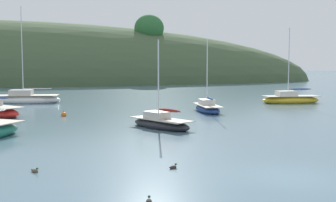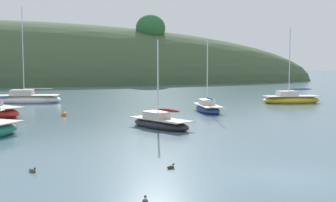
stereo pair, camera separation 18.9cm
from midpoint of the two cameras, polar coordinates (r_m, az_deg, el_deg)
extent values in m
plane|color=slate|center=(17.47, 15.64, -9.57)|extent=(400.00, 400.00, 0.00)
ellipsoid|color=#2D6633|center=(93.23, -2.23, 9.47)|extent=(6.24, 5.67, 5.67)
ellipsoid|color=gold|center=(49.03, 15.91, 0.08)|extent=(6.57, 2.65, 1.03)
cube|color=beige|center=(49.00, 15.92, 0.62)|extent=(6.04, 2.43, 0.06)
cube|color=silver|center=(48.76, 15.38, 0.95)|extent=(2.15, 1.57, 0.56)
cylinder|color=silver|center=(48.73, 15.68, 4.90)|extent=(0.09, 0.09, 7.29)
cylinder|color=silver|center=(49.39, 17.03, 1.42)|extent=(2.70, 0.27, 0.07)
ellipsoid|color=#2D4784|center=(49.39, 17.03, 1.48)|extent=(2.60, 0.39, 0.20)
ellipsoid|color=navy|center=(38.78, 5.34, -1.09)|extent=(2.08, 5.24, 0.82)
cube|color=beige|center=(38.74, 5.35, -0.55)|extent=(1.91, 4.83, 0.06)
cube|color=silver|center=(39.12, 5.20, -0.13)|extent=(1.24, 1.72, 0.49)
cylinder|color=silver|center=(38.82, 5.29, 3.73)|extent=(0.09, 0.09, 5.77)
cylinder|color=silver|center=(37.90, 5.67, 0.25)|extent=(0.21, 2.16, 0.07)
ellipsoid|color=#2D4784|center=(37.89, 5.67, 0.33)|extent=(0.33, 2.08, 0.20)
ellipsoid|color=white|center=(49.50, -17.73, 0.12)|extent=(7.45, 3.39, 1.15)
cube|color=beige|center=(49.46, -17.75, 0.72)|extent=(6.85, 3.12, 0.06)
cube|color=beige|center=(49.56, -18.40, 1.06)|extent=(2.49, 1.88, 0.60)
cylinder|color=silver|center=(49.43, -18.30, 6.20)|extent=(0.09, 0.09, 9.47)
cylinder|color=silver|center=(49.18, -16.46, 1.57)|extent=(3.00, 0.48, 0.07)
ellipsoid|color=#232328|center=(29.14, -0.80, -3.10)|extent=(4.03, 5.27, 0.81)
cube|color=beige|center=(29.09, -0.80, -2.39)|extent=(3.71, 4.85, 0.06)
cube|color=beige|center=(29.36, -1.34, -1.84)|extent=(1.79, 1.97, 0.48)
cylinder|color=silver|center=(29.06, -1.15, 2.82)|extent=(0.09, 0.09, 5.27)
cylinder|color=silver|center=(28.43, 0.30, -1.33)|extent=(1.13, 1.89, 0.07)
ellipsoid|color=maroon|center=(28.42, 0.30, -1.23)|extent=(1.20, 1.88, 0.20)
sphere|color=orange|center=(36.57, -13.28, -1.74)|extent=(0.44, 0.44, 0.44)
cylinder|color=black|center=(36.54, -13.29, -1.32)|extent=(0.04, 0.04, 0.10)
ellipsoid|color=#2D2823|center=(13.92, -2.60, -12.97)|extent=(0.25, 0.37, 0.16)
sphere|color=#1E4723|center=(14.03, -2.58, -12.35)|extent=(0.09, 0.09, 0.09)
cone|color=gold|center=(14.09, -2.57, -12.30)|extent=(0.05, 0.05, 0.04)
cone|color=#2D2823|center=(13.77, -2.63, -13.04)|extent=(0.08, 0.09, 0.08)
ellipsoid|color=#2D2823|center=(18.17, 0.68, -8.66)|extent=(0.38, 0.32, 0.16)
sphere|color=#1E4723|center=(18.24, 1.01, -8.25)|extent=(0.09, 0.09, 0.09)
cone|color=gold|center=(18.29, 1.16, -8.23)|extent=(0.06, 0.05, 0.04)
cone|color=#2D2823|center=(18.07, 0.31, -8.64)|extent=(0.10, 0.10, 0.08)
ellipsoid|color=brown|center=(18.43, -16.97, -8.69)|extent=(0.36, 0.37, 0.16)
sphere|color=#1E4723|center=(18.29, -16.69, -8.43)|extent=(0.09, 0.09, 0.09)
cone|color=gold|center=(18.24, -16.56, -8.48)|extent=(0.06, 0.06, 0.04)
cone|color=brown|center=(18.54, -17.27, -8.52)|extent=(0.10, 0.10, 0.08)
camera|label=1|loc=(0.09, -89.85, 0.01)|focal=46.73mm
camera|label=2|loc=(0.09, 90.15, -0.01)|focal=46.73mm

